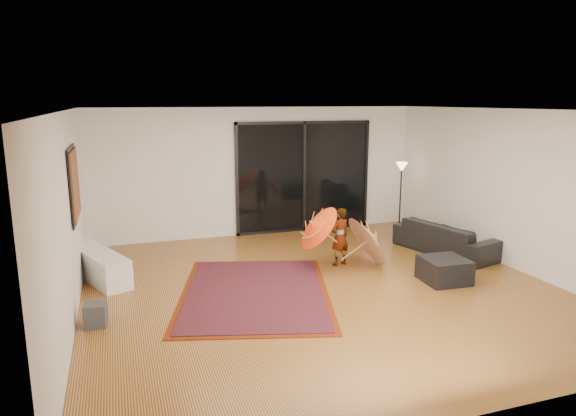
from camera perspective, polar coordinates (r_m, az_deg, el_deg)
name	(u,v)px	position (r m, az deg, el deg)	size (l,w,h in m)	color
floor	(321,288)	(8.02, 3.68, -8.84)	(7.00, 7.00, 0.00)	#A9742E
ceiling	(323,110)	(7.51, 3.95, 10.81)	(7.00, 7.00, 0.00)	white
wall_back	(259,172)	(10.92, -3.21, 4.05)	(7.00, 7.00, 0.00)	silver
wall_front	(478,278)	(4.72, 20.35, -7.27)	(7.00, 7.00, 0.00)	silver
wall_left	(68,219)	(7.12, -23.24, -1.16)	(7.00, 7.00, 0.00)	silver
wall_right	(512,189)	(9.54, 23.66, 1.91)	(7.00, 7.00, 0.00)	silver
sliding_door	(304,177)	(11.22, 1.77, 3.50)	(3.06, 0.07, 2.40)	black
painting	(74,184)	(8.04, -22.64, 2.48)	(0.04, 1.28, 1.08)	black
media_console	(98,265)	(8.86, -20.31, -5.96)	(0.42, 1.68, 0.47)	white
speaker	(96,315)	(7.13, -20.60, -11.04)	(0.27, 0.27, 0.30)	#424244
persian_rug	(255,292)	(7.83, -3.68, -9.32)	(2.94, 3.54, 0.02)	#5E1E08
sofa	(446,238)	(10.16, 17.13, -3.15)	(2.01, 0.79, 0.59)	black
ottoman	(444,270)	(8.58, 16.97, -6.61)	(0.67, 0.67, 0.38)	black
floor_lamp	(401,177)	(11.64, 12.48, 3.43)	(0.26, 0.26, 1.49)	black
child	(340,237)	(8.97, 5.79, -3.20)	(0.37, 0.24, 1.02)	#999999
parasol_orange	(312,228)	(8.66, 2.64, -2.18)	(0.67, 0.86, 0.89)	red
parasol_white	(375,236)	(9.10, 9.63, -3.14)	(0.68, 0.99, 1.00)	silver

